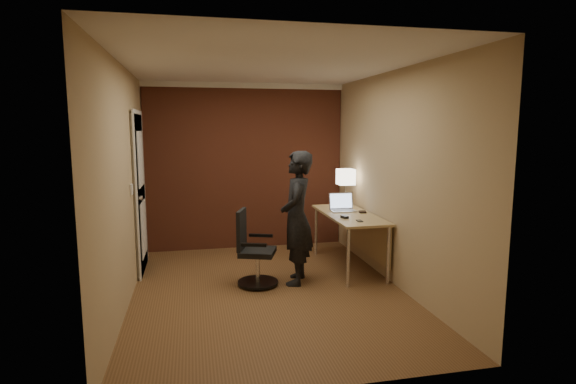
# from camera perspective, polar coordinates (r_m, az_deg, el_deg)

# --- Properties ---
(room) EXTENTS (4.00, 4.00, 4.00)m
(room) POSITION_cam_1_polar(r_m,az_deg,el_deg) (6.42, -7.32, 3.88)
(room) COLOR brown
(room) RESTS_ON ground
(desk) EXTENTS (0.60, 1.50, 0.73)m
(desk) POSITION_cam_1_polar(r_m,az_deg,el_deg) (5.97, 8.39, -3.91)
(desk) COLOR tan
(desk) RESTS_ON ground
(desk_lamp) EXTENTS (0.22, 0.22, 0.54)m
(desk_lamp) POSITION_cam_1_polar(r_m,az_deg,el_deg) (6.38, 7.34, 1.85)
(desk_lamp) COLOR silver
(desk_lamp) RESTS_ON desk
(laptop) EXTENTS (0.34, 0.27, 0.23)m
(laptop) POSITION_cam_1_polar(r_m,az_deg,el_deg) (6.12, 6.88, -1.75)
(laptop) COLOR silver
(laptop) RESTS_ON desk
(mouse) EXTENTS (0.09, 0.11, 0.03)m
(mouse) POSITION_cam_1_polar(r_m,az_deg,el_deg) (5.61, 7.20, -3.16)
(mouse) COLOR black
(mouse) RESTS_ON desk
(phone) EXTENTS (0.07, 0.12, 0.01)m
(phone) POSITION_cam_1_polar(r_m,az_deg,el_deg) (5.46, 9.07, -3.63)
(phone) COLOR black
(phone) RESTS_ON desk
(wallet) EXTENTS (0.11, 0.13, 0.02)m
(wallet) POSITION_cam_1_polar(r_m,az_deg,el_deg) (6.01, 9.44, -2.50)
(wallet) COLOR black
(wallet) RESTS_ON desk
(office_chair) EXTENTS (0.51, 0.56, 0.88)m
(office_chair) POSITION_cam_1_polar(r_m,az_deg,el_deg) (5.32, -4.48, -7.72)
(office_chair) COLOR black
(office_chair) RESTS_ON ground
(person) EXTENTS (0.55, 0.67, 1.58)m
(person) POSITION_cam_1_polar(r_m,az_deg,el_deg) (5.30, 1.12, -3.30)
(person) COLOR black
(person) RESTS_ON ground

